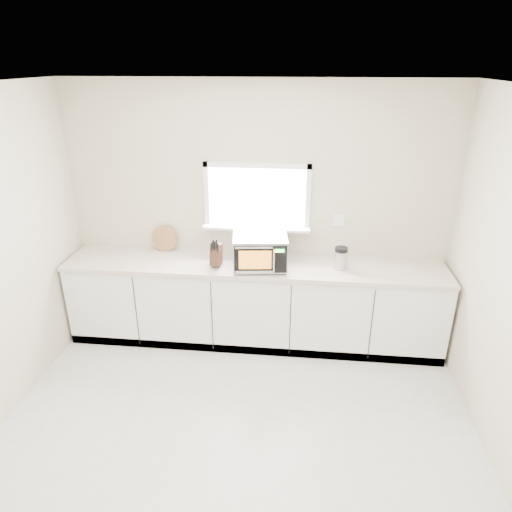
# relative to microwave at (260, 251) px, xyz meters

# --- Properties ---
(ground) EXTENTS (4.00, 4.00, 0.00)m
(ground) POSITION_rel_microwave_xyz_m (-0.07, -1.61, -1.10)
(ground) COLOR beige
(ground) RESTS_ON ground
(back_wall) EXTENTS (4.00, 0.17, 2.70)m
(back_wall) POSITION_rel_microwave_xyz_m (-0.07, 0.39, 0.27)
(back_wall) COLOR beige
(back_wall) RESTS_ON ground
(cabinets) EXTENTS (3.92, 0.60, 0.88)m
(cabinets) POSITION_rel_microwave_xyz_m (-0.07, 0.09, -0.66)
(cabinets) COLOR white
(cabinets) RESTS_ON ground
(countertop) EXTENTS (3.92, 0.64, 0.04)m
(countertop) POSITION_rel_microwave_xyz_m (-0.07, 0.08, -0.20)
(countertop) COLOR beige
(countertop) RESTS_ON cabinets
(microwave) EXTENTS (0.57, 0.47, 0.34)m
(microwave) POSITION_rel_microwave_xyz_m (0.00, 0.00, 0.00)
(microwave) COLOR black
(microwave) RESTS_ON countertop
(knife_block) EXTENTS (0.11, 0.21, 0.30)m
(knife_block) POSITION_rel_microwave_xyz_m (-0.44, -0.00, -0.05)
(knife_block) COLOR #482519
(knife_block) RESTS_ON countertop
(cutting_board) EXTENTS (0.28, 0.07, 0.28)m
(cutting_board) POSITION_rel_microwave_xyz_m (-1.08, 0.33, -0.04)
(cutting_board) COLOR #B07D44
(cutting_board) RESTS_ON countertop
(coffee_grinder) EXTENTS (0.14, 0.14, 0.23)m
(coffee_grinder) POSITION_rel_microwave_xyz_m (0.80, 0.06, -0.06)
(coffee_grinder) COLOR #A7A9AF
(coffee_grinder) RESTS_ON countertop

